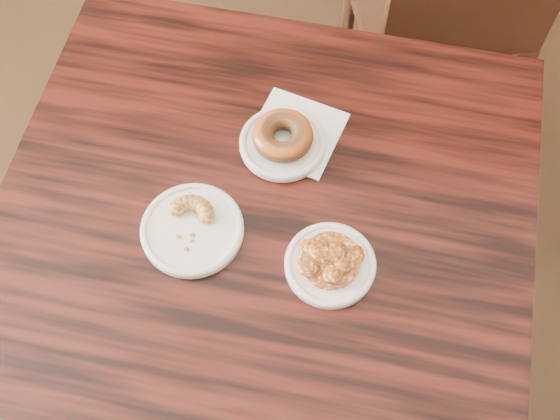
# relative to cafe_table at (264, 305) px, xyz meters

# --- Properties ---
(room_walls) EXTENTS (5.02, 5.02, 2.80)m
(room_walls) POSITION_rel_cafe_table_xyz_m (0.03, -0.16, 1.02)
(room_walls) COLOR #BFAA8A
(room_walls) RESTS_ON floor
(cafe_table) EXTENTS (0.96, 0.96, 0.75)m
(cafe_table) POSITION_rel_cafe_table_xyz_m (0.00, 0.00, 0.00)
(cafe_table) COLOR black
(cafe_table) RESTS_ON floor
(chair_far) EXTENTS (0.54, 0.54, 0.90)m
(chair_far) POSITION_rel_cafe_table_xyz_m (0.34, 0.79, 0.08)
(chair_far) COLOR black
(chair_far) RESTS_ON floor
(napkin) EXTENTS (0.18, 0.18, 0.00)m
(napkin) POSITION_rel_cafe_table_xyz_m (0.04, 0.18, 0.38)
(napkin) COLOR white
(napkin) RESTS_ON cafe_table
(plate_donut) EXTENTS (0.15, 0.15, 0.01)m
(plate_donut) POSITION_rel_cafe_table_xyz_m (0.02, 0.15, 0.38)
(plate_donut) COLOR white
(plate_donut) RESTS_ON napkin
(plate_cruller) EXTENTS (0.16, 0.16, 0.01)m
(plate_cruller) POSITION_rel_cafe_table_xyz_m (-0.10, -0.02, 0.38)
(plate_cruller) COLOR white
(plate_cruller) RESTS_ON cafe_table
(plate_fritter) EXTENTS (0.14, 0.14, 0.01)m
(plate_fritter) POSITION_rel_cafe_table_xyz_m (0.12, -0.06, 0.38)
(plate_fritter) COLOR white
(plate_fritter) RESTS_ON cafe_table
(glazed_donut) EXTENTS (0.10, 0.10, 0.04)m
(glazed_donut) POSITION_rel_cafe_table_xyz_m (0.02, 0.15, 0.41)
(glazed_donut) COLOR maroon
(glazed_donut) RESTS_ON plate_donut
(apple_fritter) EXTENTS (0.13, 0.13, 0.03)m
(apple_fritter) POSITION_rel_cafe_table_xyz_m (0.12, -0.06, 0.40)
(apple_fritter) COLOR #492007
(apple_fritter) RESTS_ON plate_fritter
(cruller_fragment) EXTENTS (0.09, 0.09, 0.02)m
(cruller_fragment) POSITION_rel_cafe_table_xyz_m (-0.10, -0.02, 0.40)
(cruller_fragment) COLOR brown
(cruller_fragment) RESTS_ON plate_cruller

